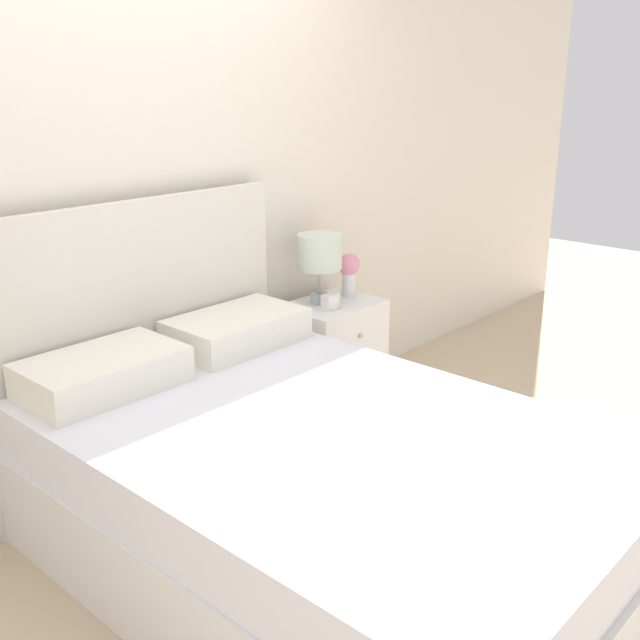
# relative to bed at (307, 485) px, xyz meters

# --- Properties ---
(ground_plane) EXTENTS (12.00, 12.00, 0.00)m
(ground_plane) POSITION_rel_bed_xyz_m (0.00, 0.99, -0.32)
(ground_plane) COLOR #CCB28E
(wall_back) EXTENTS (8.00, 0.06, 2.60)m
(wall_back) POSITION_rel_bed_xyz_m (0.00, 1.06, 0.98)
(wall_back) COLOR silver
(wall_back) RESTS_ON ground_plane
(bed) EXTENTS (1.43, 2.13, 1.24)m
(bed) POSITION_rel_bed_xyz_m (0.00, 0.00, 0.00)
(bed) COLOR white
(bed) RESTS_ON ground_plane
(nightstand) EXTENTS (0.50, 0.39, 0.61)m
(nightstand) POSITION_rel_bed_xyz_m (1.03, 0.79, -0.01)
(nightstand) COLOR white
(nightstand) RESTS_ON ground_plane
(table_lamp) EXTENTS (0.23, 0.23, 0.36)m
(table_lamp) POSITION_rel_bed_xyz_m (0.98, 0.83, 0.55)
(table_lamp) COLOR #A8B2BC
(table_lamp) RESTS_ON nightstand
(flower_vase) EXTENTS (0.12, 0.12, 0.23)m
(flower_vase) POSITION_rel_bed_xyz_m (1.18, 0.81, 0.43)
(flower_vase) COLOR white
(flower_vase) RESTS_ON nightstand
(alarm_clock) EXTENTS (0.09, 0.05, 0.08)m
(alarm_clock) POSITION_rel_bed_xyz_m (0.94, 0.72, 0.33)
(alarm_clock) COLOR white
(alarm_clock) RESTS_ON nightstand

